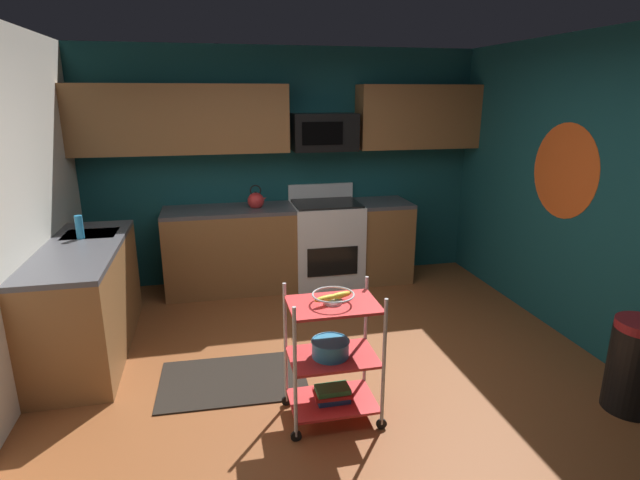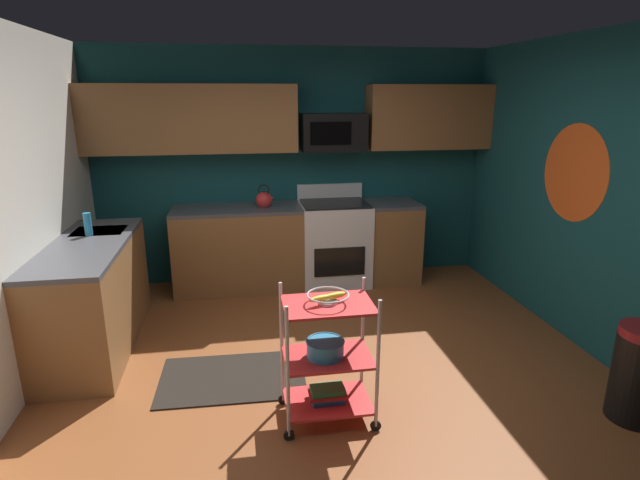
# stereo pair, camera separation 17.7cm
# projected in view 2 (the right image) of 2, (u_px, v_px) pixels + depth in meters

# --- Properties ---
(floor) EXTENTS (4.40, 4.80, 0.04)m
(floor) POSITION_uv_depth(u_px,v_px,m) (334.00, 385.00, 3.79)
(floor) COLOR brown
(floor) RESTS_ON ground
(wall_back) EXTENTS (4.52, 0.06, 2.60)m
(wall_back) POSITION_uv_depth(u_px,v_px,m) (294.00, 167.00, 5.72)
(wall_back) COLOR #14474C
(wall_back) RESTS_ON ground
(wall_right) EXTENTS (0.06, 4.80, 2.60)m
(wall_right) POSITION_uv_depth(u_px,v_px,m) (626.00, 204.00, 3.78)
(wall_right) COLOR #14474C
(wall_right) RESTS_ON ground
(wall_flower_decal) EXTENTS (0.00, 0.84, 0.84)m
(wall_flower_decal) POSITION_uv_depth(u_px,v_px,m) (574.00, 173.00, 4.29)
(wall_flower_decal) COLOR #E5591E
(counter_run) EXTENTS (3.57, 2.31, 0.92)m
(counter_run) POSITION_uv_depth(u_px,v_px,m) (232.00, 261.00, 5.10)
(counter_run) COLOR brown
(counter_run) RESTS_ON ground
(oven_range) EXTENTS (0.76, 0.65, 1.10)m
(oven_range) POSITION_uv_depth(u_px,v_px,m) (334.00, 242.00, 5.71)
(oven_range) COLOR white
(oven_range) RESTS_ON ground
(upper_cabinets) EXTENTS (4.40, 0.33, 0.70)m
(upper_cabinets) POSITION_uv_depth(u_px,v_px,m) (287.00, 118.00, 5.37)
(upper_cabinets) COLOR brown
(microwave) EXTENTS (0.70, 0.39, 0.40)m
(microwave) POSITION_uv_depth(u_px,v_px,m) (333.00, 132.00, 5.46)
(microwave) COLOR black
(rolling_cart) EXTENTS (0.63, 0.41, 0.91)m
(rolling_cart) POSITION_uv_depth(u_px,v_px,m) (328.00, 357.00, 3.27)
(rolling_cart) COLOR silver
(rolling_cart) RESTS_ON ground
(fruit_bowl) EXTENTS (0.27, 0.27, 0.07)m
(fruit_bowl) POSITION_uv_depth(u_px,v_px,m) (328.00, 297.00, 3.15)
(fruit_bowl) COLOR silver
(fruit_bowl) RESTS_ON rolling_cart
(mixing_bowl_large) EXTENTS (0.25, 0.25, 0.11)m
(mixing_bowl_large) POSITION_uv_depth(u_px,v_px,m) (325.00, 348.00, 3.25)
(mixing_bowl_large) COLOR #338CBF
(mixing_bowl_large) RESTS_ON rolling_cart
(book_stack) EXTENTS (0.25, 0.16, 0.10)m
(book_stack) POSITION_uv_depth(u_px,v_px,m) (328.00, 394.00, 3.34)
(book_stack) COLOR #1E4C8C
(book_stack) RESTS_ON rolling_cart
(kettle) EXTENTS (0.21, 0.18, 0.26)m
(kettle) POSITION_uv_depth(u_px,v_px,m) (264.00, 200.00, 5.43)
(kettle) COLOR red
(kettle) RESTS_ON counter_run
(dish_soap_bottle) EXTENTS (0.06, 0.06, 0.20)m
(dish_soap_bottle) POSITION_uv_depth(u_px,v_px,m) (88.00, 224.00, 4.32)
(dish_soap_bottle) COLOR #2D8CBF
(dish_soap_bottle) RESTS_ON counter_run
(trash_can) EXTENTS (0.34, 0.42, 0.66)m
(trash_can) POSITION_uv_depth(u_px,v_px,m) (640.00, 374.00, 3.30)
(trash_can) COLOR black
(trash_can) RESTS_ON ground
(floor_rug) EXTENTS (1.12, 0.73, 0.01)m
(floor_rug) POSITION_uv_depth(u_px,v_px,m) (233.00, 377.00, 3.85)
(floor_rug) COLOR black
(floor_rug) RESTS_ON ground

